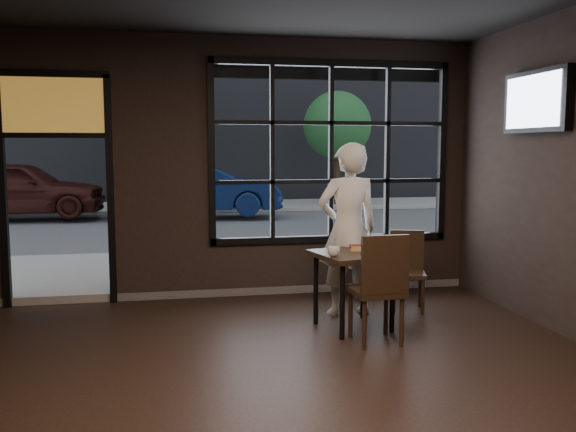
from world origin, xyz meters
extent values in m
cube|color=black|center=(0.00, 0.00, -0.01)|extent=(6.00, 7.00, 0.02)
cube|color=black|center=(1.20, 3.50, 1.80)|extent=(3.06, 0.12, 2.28)
cube|color=orange|center=(-2.10, 3.50, 2.35)|extent=(1.20, 0.06, 0.70)
cube|color=#545456|center=(0.00, 24.00, -0.02)|extent=(60.00, 41.00, 0.04)
cube|color=#5B5956|center=(0.00, 23.00, 7.50)|extent=(28.00, 12.00, 15.00)
cube|color=black|center=(1.03, 1.91, 0.40)|extent=(0.88, 0.88, 0.80)
cube|color=black|center=(1.11, 1.44, 0.53)|extent=(0.49, 0.49, 1.07)
cube|color=black|center=(1.84, 2.47, 0.45)|extent=(0.49, 0.49, 0.91)
imported|color=silver|center=(1.12, 2.44, 0.96)|extent=(0.73, 0.51, 1.91)
imported|color=silver|center=(0.77, 1.74, 0.84)|extent=(0.16, 0.16, 0.10)
cube|color=black|center=(2.93, 1.78, 2.33)|extent=(0.12, 1.09, 0.64)
imported|color=#0B193D|center=(-0.05, 12.11, 0.79)|extent=(4.29, 1.68, 1.39)
imported|color=black|center=(-4.63, 12.55, 0.83)|extent=(4.34, 1.89, 1.46)
cylinder|color=#332114|center=(-1.57, 14.54, 1.15)|extent=(0.21, 0.21, 2.30)
sphere|color=#28622E|center=(-1.57, 14.54, 3.03)|extent=(2.51, 2.51, 2.51)
cylinder|color=#332114|center=(4.34, 14.57, 0.97)|extent=(0.18, 0.18, 1.94)
sphere|color=#2B5D1B|center=(4.34, 14.57, 2.56)|extent=(2.12, 2.12, 2.12)
camera|label=1|loc=(-0.79, -3.99, 1.86)|focal=38.00mm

